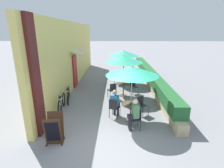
# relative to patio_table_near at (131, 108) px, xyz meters

# --- Properties ---
(ground_plane) EXTENTS (120.00, 120.00, 0.00)m
(ground_plane) POSITION_rel_patio_table_near_xyz_m (-0.98, -1.62, -0.53)
(ground_plane) COLOR gray
(cafe_facade_wall) EXTENTS (0.98, 13.94, 4.20)m
(cafe_facade_wall) POSITION_rel_patio_table_near_xyz_m (-3.52, 5.21, 1.56)
(cafe_facade_wall) COLOR #E0CC6B
(cafe_facade_wall) RESTS_ON ground_plane
(planter_hedge) EXTENTS (0.60, 12.94, 1.01)m
(planter_hedge) POSITION_rel_patio_table_near_xyz_m (1.77, 5.25, 0.00)
(planter_hedge) COLOR tan
(planter_hedge) RESTS_ON ground_plane
(patio_table_near) EXTENTS (0.78, 0.78, 0.74)m
(patio_table_near) POSITION_rel_patio_table_near_xyz_m (0.00, 0.00, 0.00)
(patio_table_near) COLOR brown
(patio_table_near) RESTS_ON ground_plane
(patio_umbrella_near) EXTENTS (2.08, 2.08, 2.37)m
(patio_umbrella_near) POSITION_rel_patio_table_near_xyz_m (0.00, 0.00, 1.61)
(patio_umbrella_near) COLOR #B7B7BC
(patio_umbrella_near) RESTS_ON ground_plane
(cafe_chair_near_left) EXTENTS (0.56, 0.56, 0.87)m
(cafe_chair_near_left) POSITION_rel_patio_table_near_xyz_m (0.53, 0.50, -0.02)
(cafe_chair_near_left) COLOR #232328
(cafe_chair_near_left) RESTS_ON ground_plane
(cafe_chair_near_right) EXTENTS (0.52, 0.52, 0.87)m
(cafe_chair_near_right) POSITION_rel_patio_table_near_xyz_m (-0.70, 0.21, -0.02)
(cafe_chair_near_right) COLOR #232328
(cafe_chair_near_right) RESTS_ON ground_plane
(seated_patron_near_right) EXTENTS (0.45, 0.49, 1.25)m
(seated_patron_near_right) POSITION_rel_patio_table_near_xyz_m (-0.66, 0.31, 0.15)
(seated_patron_near_right) COLOR #23232D
(seated_patron_near_right) RESTS_ON ground_plane
(cafe_chair_near_back) EXTENTS (0.45, 0.45, 0.87)m
(cafe_chair_near_back) POSITION_rel_patio_table_near_xyz_m (0.17, -0.71, -0.02)
(cafe_chair_near_back) COLOR #232328
(cafe_chair_near_back) RESTS_ON ground_plane
(seated_patron_near_back) EXTENTS (0.44, 0.37, 1.25)m
(seated_patron_near_back) POSITION_rel_patio_table_near_xyz_m (0.06, -0.73, 0.15)
(seated_patron_near_back) COLOR #23232D
(seated_patron_near_back) RESTS_ON ground_plane
(coffee_cup_near) EXTENTS (0.07, 0.07, 0.09)m
(coffee_cup_near) POSITION_rel_patio_table_near_xyz_m (-0.02, -0.11, 0.25)
(coffee_cup_near) COLOR #232328
(coffee_cup_near) RESTS_ON patio_table_near
(patio_table_mid) EXTENTS (0.78, 0.78, 0.74)m
(patio_table_mid) POSITION_rel_patio_table_near_xyz_m (-0.20, 2.91, 0.00)
(patio_table_mid) COLOR brown
(patio_table_mid) RESTS_ON ground_plane
(patio_umbrella_mid) EXTENTS (2.08, 2.08, 2.37)m
(patio_umbrella_mid) POSITION_rel_patio_table_near_xyz_m (-0.20, 2.91, 1.61)
(patio_umbrella_mid) COLOR #B7B7BC
(patio_umbrella_mid) RESTS_ON ground_plane
(cafe_chair_mid_left) EXTENTS (0.53, 0.53, 0.87)m
(cafe_chair_mid_left) POSITION_rel_patio_table_near_xyz_m (0.43, 3.29, -0.02)
(cafe_chair_mid_left) COLOR #232328
(cafe_chair_mid_left) RESTS_ON ground_plane
(cafe_chair_mid_right) EXTENTS (0.53, 0.53, 0.87)m
(cafe_chair_mid_right) POSITION_rel_patio_table_near_xyz_m (-0.83, 2.53, -0.02)
(cafe_chair_mid_right) COLOR #232328
(cafe_chair_mid_right) RESTS_ON ground_plane
(patio_table_far) EXTENTS (0.78, 0.78, 0.74)m
(patio_table_far) POSITION_rel_patio_table_near_xyz_m (-0.10, 5.54, 0.00)
(patio_table_far) COLOR brown
(patio_table_far) RESTS_ON ground_plane
(patio_umbrella_far) EXTENTS (2.08, 2.08, 2.37)m
(patio_umbrella_far) POSITION_rel_patio_table_near_xyz_m (-0.10, 5.54, 1.61)
(patio_umbrella_far) COLOR #B7B7BC
(patio_umbrella_far) RESTS_ON ground_plane
(cafe_chair_far_left) EXTENTS (0.55, 0.55, 0.87)m
(cafe_chair_far_left) POSITION_rel_patio_table_near_xyz_m (-0.42, 4.88, -0.02)
(cafe_chair_far_left) COLOR #232328
(cafe_chair_far_left) RESTS_ON ground_plane
(cafe_chair_far_right) EXTENTS (0.55, 0.55, 0.87)m
(cafe_chair_far_right) POSITION_rel_patio_table_near_xyz_m (0.22, 6.20, -0.02)
(cafe_chair_far_right) COLOR #232328
(cafe_chair_far_right) RESTS_ON ground_plane
(bicycle_leaning) EXTENTS (0.29, 1.77, 0.81)m
(bicycle_leaning) POSITION_rel_patio_table_near_xyz_m (-3.18, 0.86, -0.16)
(bicycle_leaning) COLOR black
(bicycle_leaning) RESTS_ON ground_plane
(bicycle_second) EXTENTS (0.43, 1.71, 0.77)m
(bicycle_second) POSITION_rel_patio_table_near_xyz_m (-3.18, 2.03, -0.18)
(bicycle_second) COLOR black
(bicycle_second) RESTS_ON ground_plane
(menu_board) EXTENTS (0.60, 0.68, 1.01)m
(menu_board) POSITION_rel_patio_table_near_xyz_m (-2.68, -1.60, -0.04)
(menu_board) COLOR #422819
(menu_board) RESTS_ON ground_plane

